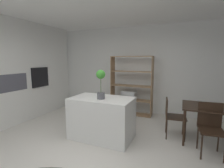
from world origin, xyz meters
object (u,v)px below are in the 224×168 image
(potted_plant_on_island, at_px, (101,82))
(open_bookshelf, at_px, (131,89))
(dining_chair_island_side, at_px, (171,114))
(kitchen_island, at_px, (102,118))
(dining_table, at_px, (208,111))
(built_in_oven, at_px, (40,77))
(dining_chair_near, at_px, (210,124))

(potted_plant_on_island, height_order, open_bookshelf, open_bookshelf)
(dining_chair_island_side, bearing_deg, kitchen_island, 108.15)
(open_bookshelf, bearing_deg, dining_chair_island_side, -41.80)
(dining_table, bearing_deg, open_bookshelf, 150.17)
(open_bookshelf, height_order, dining_table, open_bookshelf)
(kitchen_island, height_order, open_bookshelf, open_bookshelf)
(built_in_oven, height_order, kitchen_island, built_in_oven)
(dining_chair_island_side, bearing_deg, open_bookshelf, 41.34)
(dining_chair_near, bearing_deg, open_bookshelf, 136.46)
(dining_table, bearing_deg, kitchen_island, -162.51)
(dining_chair_island_side, bearing_deg, built_in_oven, 84.06)
(open_bookshelf, bearing_deg, kitchen_island, -93.23)
(built_in_oven, bearing_deg, dining_table, 0.92)
(dining_chair_island_side, xyz_separation_m, dining_chair_near, (0.70, -0.42, 0.03))
(kitchen_island, height_order, dining_table, kitchen_island)
(dining_table, bearing_deg, dining_chair_island_side, -179.13)
(kitchen_island, distance_m, dining_chair_near, 2.13)
(kitchen_island, bearing_deg, dining_chair_near, 6.45)
(dining_chair_island_side, bearing_deg, potted_plant_on_island, 111.35)
(open_bookshelf, relative_size, dining_table, 1.83)
(open_bookshelf, relative_size, dining_chair_near, 1.95)
(built_in_oven, height_order, open_bookshelf, open_bookshelf)
(dining_chair_island_side, height_order, dining_chair_near, dining_chair_near)
(open_bookshelf, height_order, dining_chair_island_side, open_bookshelf)
(potted_plant_on_island, bearing_deg, kitchen_island, 106.98)
(dining_table, relative_size, dining_chair_near, 1.06)
(built_in_oven, height_order, potted_plant_on_island, potted_plant_on_island)
(open_bookshelf, xyz_separation_m, dining_chair_near, (2.01, -1.59, -0.27))
(built_in_oven, bearing_deg, potted_plant_on_island, -15.77)
(dining_table, relative_size, dining_chair_island_side, 1.15)
(potted_plant_on_island, xyz_separation_m, dining_chair_island_side, (1.38, 0.74, -0.75))
(built_in_oven, relative_size, dining_chair_near, 0.64)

